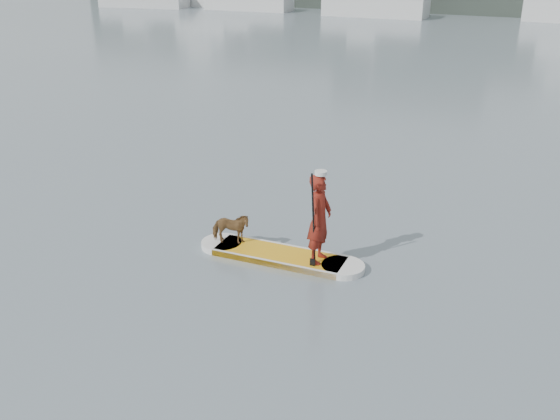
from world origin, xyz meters
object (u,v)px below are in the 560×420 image
at_px(paddler, 320,219).
at_px(sailboat_b, 248,1).
at_px(dog, 231,228).
at_px(paddleboard, 280,255).
at_px(sailboat_c, 374,5).

distance_m(paddler, sailboat_b, 48.69).
xyz_separation_m(paddler, dog, (-1.81, -0.09, -0.52)).
height_order(paddler, sailboat_b, sailboat_b).
xyz_separation_m(paddleboard, paddler, (0.77, 0.04, 0.90)).
relative_size(dog, sailboat_b, 0.06).
relative_size(paddler, sailboat_c, 0.14).
distance_m(paddler, sailboat_c, 43.83).
relative_size(paddleboard, dog, 4.36).
relative_size(dog, sailboat_c, 0.06).
xyz_separation_m(paddler, sailboat_b, (-24.44, 42.11, -0.14)).
relative_size(paddleboard, sailboat_b, 0.28).
bearing_deg(paddleboard, paddler, -0.00).
height_order(paddleboard, sailboat_c, sailboat_c).
bearing_deg(dog, sailboat_c, -4.05).
relative_size(paddler, dog, 2.22).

